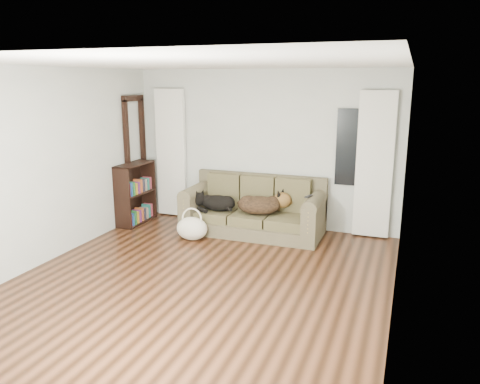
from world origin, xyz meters
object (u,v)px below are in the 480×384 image
(dog_black_lab, at_px, (216,202))
(dog_shepherd, at_px, (262,205))
(bookshelf, at_px, (136,194))
(sofa, at_px, (253,206))
(tote_bag, at_px, (192,230))

(dog_black_lab, xyz_separation_m, dog_shepherd, (0.76, 0.06, 0.01))
(dog_black_lab, xyz_separation_m, bookshelf, (-1.48, -0.06, 0.02))
(sofa, relative_size, dog_shepherd, 3.14)
(tote_bag, relative_size, bookshelf, 0.48)
(tote_bag, bearing_deg, dog_shepherd, 33.51)
(dog_shepherd, height_order, bookshelf, bookshelf)
(sofa, distance_m, tote_bag, 1.05)
(dog_black_lab, relative_size, dog_shepherd, 0.84)
(sofa, distance_m, bookshelf, 2.09)
(dog_shepherd, distance_m, bookshelf, 2.25)
(dog_black_lab, relative_size, tote_bag, 1.19)
(dog_black_lab, relative_size, bookshelf, 0.57)
(tote_bag, bearing_deg, sofa, 40.29)
(bookshelf, bearing_deg, tote_bag, -21.01)
(sofa, height_order, tote_bag, sofa)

